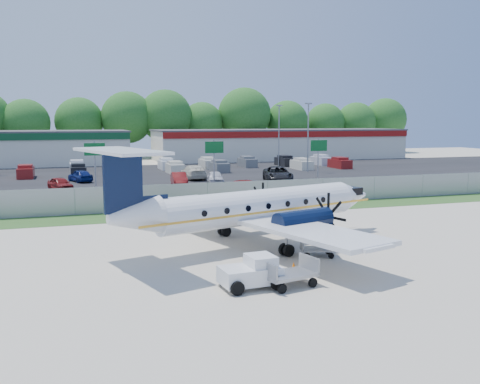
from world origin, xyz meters
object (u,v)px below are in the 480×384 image
object	(u,v)px
aircraft	(255,207)
baggage_cart_far	(318,248)
baggage_cart_near	(289,274)
pushback_tug	(252,272)

from	to	relation	value
aircraft	baggage_cart_far	xyz separation A→B (m)	(2.20, -3.36, -1.72)
baggage_cart_near	baggage_cart_far	size ratio (longest dim) A/B	1.28
baggage_cart_near	baggage_cart_far	bearing A→B (deg)	50.46
pushback_tug	baggage_cart_far	size ratio (longest dim) A/B	1.32
pushback_tug	baggage_cart_near	distance (m)	1.52
pushback_tug	baggage_cart_far	world-z (taller)	pushback_tug
aircraft	baggage_cart_near	bearing A→B (deg)	-98.88
pushback_tug	baggage_cart_near	size ratio (longest dim) A/B	1.02
pushback_tug	aircraft	bearing A→B (deg)	69.55
baggage_cart_near	baggage_cart_far	distance (m)	5.29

